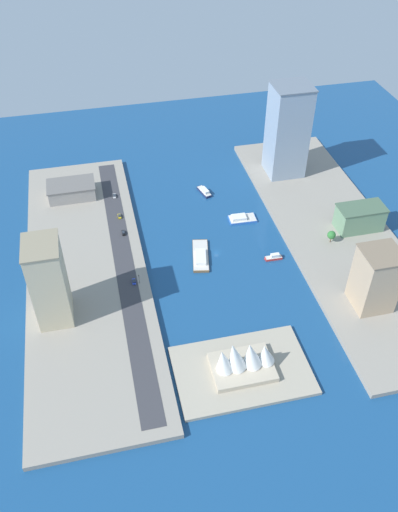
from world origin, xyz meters
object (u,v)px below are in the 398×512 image
(apartment_midrise_tan, at_px, (376,279))
(opera_landmark, at_px, (242,359))
(office_block_beige, at_px, (49,282))
(terminal_long_green, at_px, (360,218))
(tugboat_red, at_px, (274,257))
(suv_black, at_px, (123,233))
(barge_flat_brown, at_px, (201,256))
(taxi_yellow_cab, at_px, (119,216))
(catamaran_blue, at_px, (241,218))
(patrol_launch_navy, at_px, (204,191))
(carpark_squat_concrete, at_px, (72,190))
(van_white, at_px, (114,196))
(tower_tall_glass, at_px, (287,131))
(traffic_light_waterfront, at_px, (139,278))
(hatchback_blue, at_px, (134,281))

(apartment_midrise_tan, relative_size, opera_landmark, 1.15)
(office_block_beige, bearing_deg, terminal_long_green, -169.95)
(tugboat_red, height_order, suv_black, suv_black)
(barge_flat_brown, bearing_deg, apartment_midrise_tan, 143.25)
(apartment_midrise_tan, bearing_deg, office_block_beige, -9.86)
(suv_black, xyz_separation_m, taxi_yellow_cab, (0.57, -18.25, -0.02))
(office_block_beige, bearing_deg, taxi_yellow_cab, -118.22)
(barge_flat_brown, height_order, opera_landmark, opera_landmark)
(catamaran_blue, bearing_deg, barge_flat_brown, 41.28)
(suv_black, distance_m, opera_landmark, 127.01)
(patrol_launch_navy, relative_size, office_block_beige, 0.32)
(terminal_long_green, bearing_deg, barge_flat_brown, 1.35)
(patrol_launch_navy, distance_m, taxi_yellow_cab, 65.98)
(barge_flat_brown, bearing_deg, taxi_yellow_cab, -47.30)
(patrol_launch_navy, relative_size, terminal_long_green, 0.54)
(carpark_squat_concrete, height_order, suv_black, carpark_squat_concrete)
(catamaran_blue, bearing_deg, office_block_beige, 27.07)
(barge_flat_brown, height_order, office_block_beige, office_block_beige)
(tugboat_red, height_order, office_block_beige, office_block_beige)
(tugboat_red, height_order, apartment_midrise_tan, apartment_midrise_tan)
(carpark_squat_concrete, distance_m, terminal_long_green, 196.69)
(van_white, height_order, taxi_yellow_cab, van_white)
(barge_flat_brown, distance_m, tower_tall_glass, 118.68)
(taxi_yellow_cab, relative_size, traffic_light_waterfront, 0.74)
(tower_tall_glass, xyz_separation_m, terminal_long_green, (-24.56, 76.07, -25.32))
(tower_tall_glass, distance_m, opera_landmark, 187.70)
(terminal_long_green, relative_size, opera_landmark, 0.95)
(apartment_midrise_tan, bearing_deg, terminal_long_green, -110.46)
(carpark_squat_concrete, distance_m, taxi_yellow_cab, 43.92)
(traffic_light_waterfront, relative_size, opera_landmark, 0.20)
(patrol_launch_navy, bearing_deg, office_block_beige, 43.16)
(tower_tall_glass, bearing_deg, van_white, 2.51)
(tower_tall_glass, relative_size, carpark_squat_concrete, 2.03)
(carpark_squat_concrete, relative_size, opera_landmark, 1.03)
(patrol_launch_navy, distance_m, terminal_long_green, 109.86)
(taxi_yellow_cab, distance_m, hatchback_blue, 64.73)
(carpark_squat_concrete, bearing_deg, terminal_long_green, 156.53)
(patrol_launch_navy, height_order, terminal_long_green, terminal_long_green)
(apartment_midrise_tan, relative_size, suv_black, 7.12)
(tugboat_red, distance_m, tower_tall_glass, 103.75)
(barge_flat_brown, xyz_separation_m, tugboat_red, (-43.87, 11.45, 0.17))
(office_block_beige, bearing_deg, catamaran_blue, -152.93)
(catamaran_blue, distance_m, taxi_yellow_cab, 82.14)
(terminal_long_green, bearing_deg, patrol_launch_navy, -36.58)
(barge_flat_brown, relative_size, hatchback_blue, 6.92)
(carpark_squat_concrete, bearing_deg, patrol_launch_navy, 171.94)
(tugboat_red, distance_m, terminal_long_green, 64.62)
(apartment_midrise_tan, height_order, opera_landmark, apartment_midrise_tan)
(apartment_midrise_tan, bearing_deg, hatchback_blue, -19.76)
(patrol_launch_navy, distance_m, carpark_squat_concrete, 93.68)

